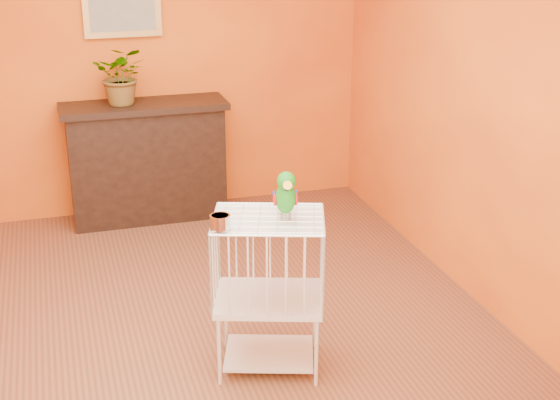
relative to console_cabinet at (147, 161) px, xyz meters
name	(u,v)px	position (x,y,z in m)	size (l,w,h in m)	color
ground	(180,335)	(-0.10, -2.02, -0.50)	(4.50, 4.50, 0.00)	brown
room_shell	(167,83)	(-0.10, -2.02, 1.08)	(4.50, 4.50, 4.50)	orange
console_cabinet	(147,161)	(0.00, 0.00, 0.00)	(1.34, 0.48, 1.00)	black
potted_plant	(122,81)	(-0.15, 0.02, 0.68)	(0.42, 0.47, 0.36)	#26722D
framed_picture	(122,6)	(-0.10, 0.20, 1.25)	(0.62, 0.04, 0.50)	#B1843F
birdcage	(269,291)	(0.34, -2.50, -0.02)	(0.70, 0.62, 0.91)	silver
feed_cup	(220,222)	(0.06, -2.58, 0.46)	(0.11, 0.11, 0.08)	silver
parrot	(286,195)	(0.43, -2.55, 0.56)	(0.15, 0.26, 0.28)	#59544C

